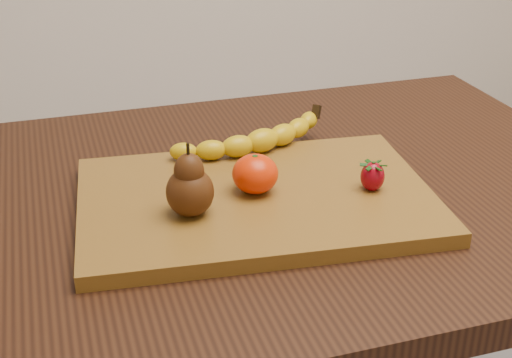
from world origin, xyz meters
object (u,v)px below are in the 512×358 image
object	(u,v)px
table	(268,247)
mandarin	(255,174)
cutting_board	(256,200)
pear	(189,180)

from	to	relation	value
table	mandarin	size ratio (longest dim) A/B	16.85
cutting_board	mandarin	size ratio (longest dim) A/B	7.58
table	cutting_board	size ratio (longest dim) A/B	2.22
pear	cutting_board	bearing A→B (deg)	16.62
cutting_board	mandarin	xyz separation A→B (m)	(0.00, 0.00, 0.04)
table	mandarin	bearing A→B (deg)	-125.85
cutting_board	mandarin	distance (m)	0.04
table	cutting_board	bearing A→B (deg)	-123.55
cutting_board	mandarin	bearing A→B (deg)	91.97
table	cutting_board	distance (m)	0.12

